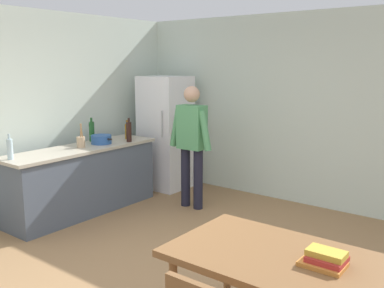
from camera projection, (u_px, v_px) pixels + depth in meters
The scene contains 14 objects.
ground_plane at pixel (153, 278), 4.06m from camera, with size 14.00×14.00×0.00m, color #936D47.
wall_back at pixel (293, 109), 6.16m from camera, with size 6.40×0.12×2.70m, color silver.
wall_left at pixel (12, 115), 5.52m from camera, with size 0.12×5.60×2.70m, color silver.
kitchen_counter at pixel (83, 180), 5.80m from camera, with size 0.64×2.20×0.90m.
refrigerator at pixel (166, 133), 6.91m from camera, with size 0.70×0.67×1.80m.
person at pixel (192, 139), 5.89m from camera, with size 0.70×0.22×1.70m.
dining_table at pixel (275, 265), 2.87m from camera, with size 1.40×0.90×0.75m.
cooking_pot at pixel (101, 139), 5.95m from camera, with size 0.40×0.28×0.12m.
utensil_jar at pixel (81, 142), 5.69m from camera, with size 0.11×0.11×0.32m.
bottle_wine_green at pixel (92, 131), 6.12m from camera, with size 0.08×0.08×0.34m.
bottle_oil_amber at pixel (127, 131), 6.31m from camera, with size 0.06×0.06×0.28m.
bottle_wine_dark at pixel (129, 132), 6.08m from camera, with size 0.08×0.08×0.34m.
bottle_water_clear at pixel (10, 149), 4.97m from camera, with size 0.07×0.07×0.30m.
book_stack at pixel (325, 259), 2.69m from camera, with size 0.27×0.22×0.10m.
Camera 1 is at (2.58, -2.76, 2.00)m, focal length 40.19 mm.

